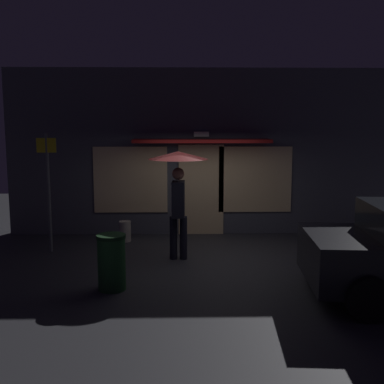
{
  "coord_description": "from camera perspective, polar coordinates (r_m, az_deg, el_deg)",
  "views": [
    {
      "loc": [
        -0.49,
        -9.13,
        2.71
      ],
      "look_at": [
        -0.27,
        0.03,
        1.36
      ],
      "focal_mm": 43.93,
      "sensor_mm": 36.0,
      "label": 1
    }
  ],
  "objects": [
    {
      "name": "trash_bin",
      "position": [
        7.85,
        -9.73,
        -8.38
      ],
      "size": [
        0.48,
        0.48,
        0.92
      ],
      "color": "#1E4C23",
      "rests_on": "ground"
    },
    {
      "name": "person_with_umbrella",
      "position": [
        9.21,
        -1.69,
        1.98
      ],
      "size": [
        1.17,
        1.17,
        2.17
      ],
      "rotation": [
        0.0,
        0.0,
        1.52
      ],
      "color": "black",
      "rests_on": "ground"
    },
    {
      "name": "street_sign_post",
      "position": [
        10.23,
        -17.05,
        0.74
      ],
      "size": [
        0.4,
        0.07,
        2.51
      ],
      "color": "#595B60",
      "rests_on": "ground"
    },
    {
      "name": "ground_plane",
      "position": [
        9.53,
        1.65,
        -8.15
      ],
      "size": [
        18.0,
        18.0,
        0.0
      ],
      "primitive_type": "plane",
      "color": "#2D2D33"
    },
    {
      "name": "building_facade",
      "position": [
        11.5,
        1.07,
        4.77
      ],
      "size": [
        9.33,
        1.0,
        4.01
      ],
      "color": "#4C4C56",
      "rests_on": "ground"
    },
    {
      "name": "sidewalk_bollard",
      "position": [
        10.97,
        -8.13,
        -4.74
      ],
      "size": [
        0.27,
        0.27,
        0.47
      ],
      "primitive_type": "cylinder",
      "color": "#B2A899",
      "rests_on": "ground"
    }
  ]
}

